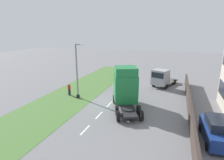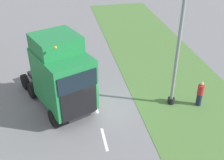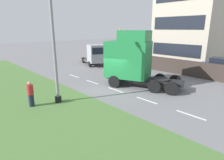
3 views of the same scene
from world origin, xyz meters
TOP-DOWN VIEW (x-y plane):
  - ground_plane at (0.00, 0.00)m, footprint 120.00×120.00m
  - grass_verge at (-6.00, 0.00)m, footprint 7.00×44.00m
  - lane_markings at (0.00, -0.70)m, footprint 0.16×14.60m
  - lorry_cab at (1.94, -0.65)m, footprint 4.79×6.79m
  - lamp_post at (-4.67, 0.10)m, footprint 1.34×0.43m
  - pedestrian at (-6.35, 0.60)m, footprint 0.39×0.39m

SIDE VIEW (x-z plane):
  - ground_plane at x=0.00m, z-range 0.00..0.00m
  - lane_markings at x=0.00m, z-range 0.00..0.00m
  - grass_verge at x=-6.00m, z-range 0.00..0.01m
  - pedestrian at x=-6.35m, z-range -0.02..1.67m
  - lorry_cab at x=1.94m, z-range -0.07..4.85m
  - lamp_post at x=-4.67m, z-range -0.38..6.73m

